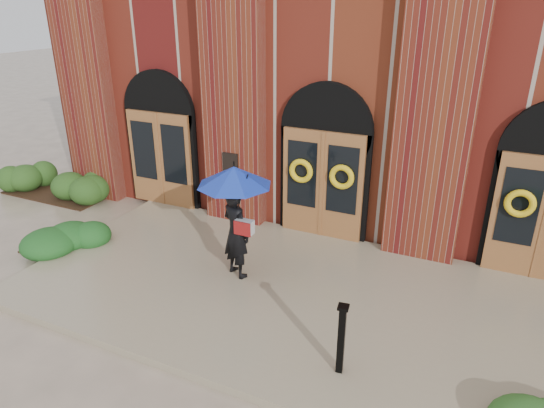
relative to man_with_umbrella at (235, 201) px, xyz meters
The scene contains 7 objects.
ground 2.00m from the man_with_umbrella, 17.78° to the right, with size 90.00×90.00×0.00m, color tan.
landing 1.92m from the man_with_umbrella, ahead, with size 10.00×5.30×0.15m, color gray.
church_building 8.72m from the man_with_umbrella, 83.89° to the left, with size 16.20×12.53×7.00m.
man_with_umbrella is the anchor object (origin of this frame).
metal_post 3.42m from the man_with_umbrella, 33.50° to the right, with size 0.18×0.18×1.17m.
hedge_wall_left 7.47m from the man_with_umbrella, 164.94° to the left, with size 2.85×1.14×0.73m, color #244617.
hedge_front_left 4.45m from the man_with_umbrella, behind, with size 1.60×1.37×0.57m, color #194B1A.
Camera 1 is at (3.32, -7.12, 5.30)m, focal length 32.00 mm.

